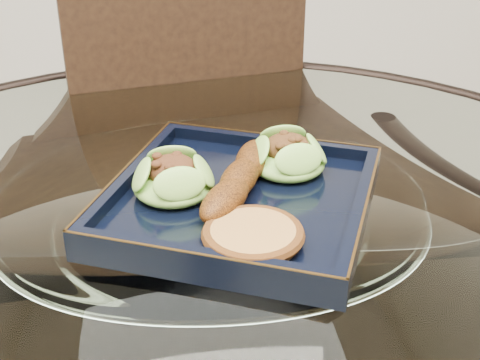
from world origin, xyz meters
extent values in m
cylinder|color=white|center=(0.00, 0.00, 0.76)|extent=(1.10, 1.10, 0.01)
torus|color=black|center=(0.00, 0.00, 0.76)|extent=(1.13, 1.13, 0.02)
cylinder|color=black|center=(0.28, 0.28, 0.38)|extent=(0.04, 0.04, 0.75)
cylinder|color=black|center=(-0.28, 0.28, 0.38)|extent=(0.04, 0.04, 0.75)
cube|color=#321E10|center=(0.05, 0.29, 0.46)|extent=(0.48, 0.48, 0.04)
cube|color=#321E10|center=(0.01, 0.47, 0.73)|extent=(0.39, 0.10, 0.45)
cylinder|color=#321E10|center=(-0.16, 0.43, 0.22)|extent=(0.03, 0.03, 0.44)
cylinder|color=#321E10|center=(0.19, 0.49, 0.22)|extent=(0.03, 0.03, 0.44)
cube|color=black|center=(0.04, 0.04, 0.77)|extent=(0.36, 0.36, 0.02)
ellipsoid|color=#4C8C28|center=(-0.03, 0.06, 0.80)|extent=(0.11, 0.11, 0.03)
ellipsoid|color=#639B2D|center=(0.10, 0.09, 0.80)|extent=(0.11, 0.11, 0.03)
ellipsoid|color=#67320A|center=(0.04, 0.05, 0.80)|extent=(0.11, 0.17, 0.03)
cylinder|color=#AA7638|center=(0.03, -0.05, 0.79)|extent=(0.10, 0.10, 0.02)
camera|label=1|loc=(-0.05, -0.58, 1.14)|focal=50.00mm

